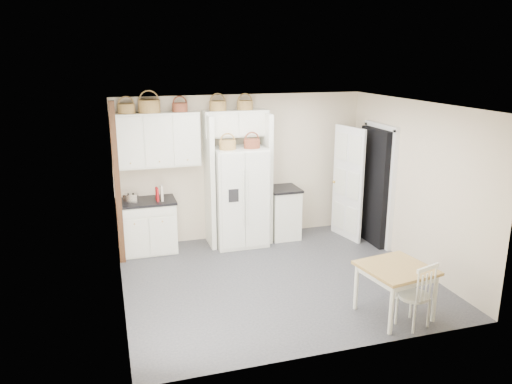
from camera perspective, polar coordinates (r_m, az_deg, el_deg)
name	(u,v)px	position (r m, az deg, el deg)	size (l,w,h in m)	color
floor	(277,279)	(7.64, 2.46, -9.89)	(4.50, 4.50, 0.00)	#2D2D33
ceiling	(280,105)	(6.94, 2.71, 9.91)	(4.50, 4.50, 0.00)	white
wall_back	(242,167)	(9.04, -1.64, 2.85)	(4.50, 4.50, 0.00)	beige
wall_left	(117,210)	(6.80, -15.61, -1.97)	(4.00, 4.00, 0.00)	beige
wall_right	(414,185)	(8.19, 17.60, 0.80)	(4.00, 4.00, 0.00)	beige
refrigerator	(240,197)	(8.74, -1.89, -0.52)	(0.90, 0.72, 1.73)	white
base_cab_left	(147,227)	(8.70, -12.31, -3.93)	(0.94, 0.59, 0.87)	white
base_cab_right	(283,213)	(9.19, 3.10, -2.45)	(0.51, 0.61, 0.90)	white
dining_table	(395,291)	(6.76, 15.55, -10.84)	(0.81, 0.81, 0.68)	#A27939
windsor_chair	(414,296)	(6.55, 17.59, -11.25)	(0.40, 0.36, 0.81)	white
counter_left	(146,201)	(8.56, -12.48, -1.06)	(0.98, 0.63, 0.04)	black
counter_right	(283,189)	(9.05, 3.14, 0.37)	(0.55, 0.65, 0.04)	black
toaster	(131,199)	(8.42, -14.10, -0.74)	(0.23, 0.13, 0.16)	silver
cookbook_red	(157,194)	(8.47, -11.23, -0.26)	(0.03, 0.15, 0.22)	#B30F15
cookbook_cream	(162,193)	(8.47, -10.71, -0.09)	(0.04, 0.17, 0.26)	beige
basket_upper_a	(126,109)	(8.39, -14.59, 9.20)	(0.27, 0.27, 0.15)	brown
basket_upper_b	(149,106)	(8.41, -12.10, 9.55)	(0.35, 0.35, 0.21)	brown
basket_upper_c	(180,107)	(8.47, -8.69, 9.54)	(0.25, 0.25, 0.15)	#532D19
basket_bridge_a	(218,106)	(8.58, -4.39, 9.80)	(0.29, 0.29, 0.16)	brown
basket_bridge_b	(245,105)	(8.70, -1.27, 9.90)	(0.27, 0.27, 0.16)	brown
basket_fridge_a	(228,145)	(8.37, -3.27, 5.38)	(0.28, 0.28, 0.15)	brown
basket_fridge_b	(252,144)	(8.48, -0.48, 5.54)	(0.28, 0.28, 0.15)	#532D19
upper_cabinet	(157,140)	(8.49, -11.23, 5.87)	(1.40, 0.34, 0.90)	white
bridge_cabinet	(236,123)	(8.69, -2.35, 7.87)	(1.12, 0.34, 0.45)	white
fridge_panel_left	(210,182)	(8.64, -5.33, 1.18)	(0.08, 0.60, 2.30)	white
fridge_panel_right	(266,178)	(8.89, 1.12, 1.65)	(0.08, 0.60, 2.30)	white
trim_post	(117,185)	(8.10, -15.57, 0.81)	(0.09, 0.09, 2.60)	#381912
doorway_void	(375,186)	(9.03, 13.45, 0.62)	(0.18, 0.85, 2.05)	black
door_slab	(348,183)	(9.14, 10.45, 0.97)	(0.80, 0.04, 2.05)	white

